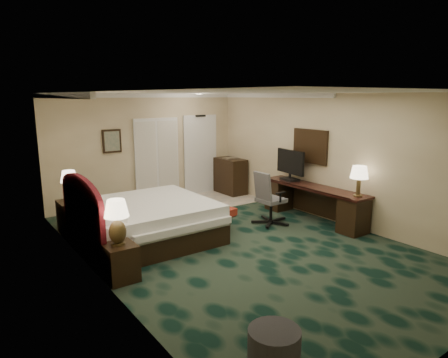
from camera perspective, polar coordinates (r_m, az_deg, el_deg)
floor at (r=7.35m, az=2.01°, el=-9.29°), size 5.00×7.50×0.00m
ceiling at (r=6.86m, az=2.18°, el=12.26°), size 5.00×7.50×0.00m
wall_back at (r=10.17m, az=-10.96°, el=4.28°), size 5.00×0.00×2.70m
wall_left at (r=5.83m, az=-17.77°, el=-1.61°), size 0.00×7.50×2.70m
wall_right at (r=8.71m, az=15.24°, el=2.85°), size 0.00×7.50×2.70m
crown_molding at (r=6.86m, az=2.18°, el=11.84°), size 5.00×7.50×0.10m
tile_patch at (r=10.11m, az=-3.99°, el=-3.35°), size 3.20×1.70×0.01m
headboard at (r=6.94m, az=-19.55°, el=-5.18°), size 0.12×2.00×1.40m
entry_door at (r=10.91m, az=-3.42°, el=3.39°), size 1.02×0.06×2.18m
closet_doors at (r=10.28m, az=-9.54°, el=2.73°), size 1.20×0.06×2.10m
wall_art at (r=9.76m, az=-15.73°, el=5.23°), size 0.45×0.06×0.55m
wall_mirror at (r=9.04m, az=12.21°, el=4.59°), size 0.05×0.95×0.75m
bed at (r=7.55m, az=-11.01°, el=-6.00°), size 2.29×2.12×0.73m
nightstand_near at (r=6.12m, az=-14.62°, el=-11.40°), size 0.44×0.50×0.54m
nightstand_far at (r=8.42m, az=-20.73°, el=-5.04°), size 0.50×0.58×0.63m
lamp_near at (r=5.92m, az=-15.03°, el=-6.00°), size 0.45×0.45×0.67m
lamp_far at (r=8.28m, az=-21.20°, el=-0.92°), size 0.41×0.41×0.61m
bed_bench at (r=8.29m, az=-2.65°, el=-5.17°), size 0.73×1.40×0.45m
ottoman at (r=4.34m, az=7.17°, el=-22.74°), size 0.66×0.66×0.38m
desk at (r=8.82m, az=12.57°, el=-3.39°), size 0.56×2.60×0.75m
tv at (r=9.16m, az=9.45°, el=1.95°), size 0.18×0.90×0.70m
desk_lamp at (r=8.03m, az=18.70°, el=-0.27°), size 0.41×0.41×0.60m
desk_chair at (r=8.37m, az=6.76°, el=-2.66°), size 0.67×0.63×1.13m
minibar at (r=10.95m, az=0.93°, el=0.43°), size 0.51×0.92×0.97m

